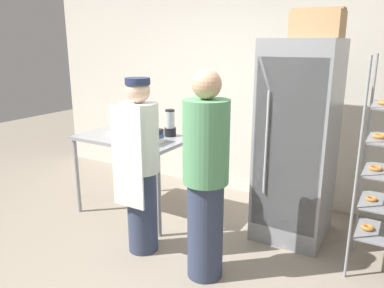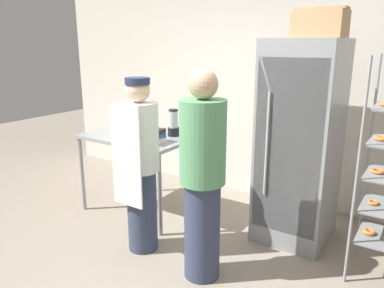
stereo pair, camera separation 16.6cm
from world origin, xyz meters
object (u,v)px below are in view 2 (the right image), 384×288
(refrigerator, at_px, (300,143))
(blender_pitcher, at_px, (173,124))
(donut_box, at_px, (126,130))
(person_baker, at_px, (140,164))
(cardboard_storage_box, at_px, (320,23))
(person_customer, at_px, (203,177))
(binder_stack, at_px, (148,136))

(refrigerator, xyz_separation_m, blender_pitcher, (-1.36, -0.21, 0.07))
(refrigerator, bearing_deg, blender_pitcher, -171.37)
(donut_box, distance_m, person_baker, 0.93)
(cardboard_storage_box, distance_m, person_customer, 1.65)
(person_baker, bearing_deg, donut_box, 140.30)
(binder_stack, bearing_deg, person_baker, -58.53)
(person_baker, bearing_deg, refrigerator, 42.88)
(refrigerator, height_order, blender_pitcher, refrigerator)
(binder_stack, height_order, person_customer, person_customer)
(binder_stack, distance_m, cardboard_storage_box, 1.94)
(cardboard_storage_box, bearing_deg, person_baker, -142.78)
(donut_box, distance_m, cardboard_storage_box, 2.28)
(person_baker, bearing_deg, cardboard_storage_box, 37.22)
(refrigerator, relative_size, donut_box, 6.94)
(refrigerator, distance_m, donut_box, 1.89)
(person_customer, bearing_deg, person_baker, 175.37)
(binder_stack, bearing_deg, cardboard_storage_box, 18.11)
(binder_stack, relative_size, person_baker, 0.18)
(refrigerator, height_order, donut_box, refrigerator)
(person_baker, bearing_deg, binder_stack, 121.47)
(refrigerator, relative_size, cardboard_storage_box, 4.58)
(donut_box, bearing_deg, person_customer, -24.63)
(blender_pitcher, height_order, person_customer, person_customer)
(person_customer, bearing_deg, donut_box, 155.37)
(blender_pitcher, relative_size, binder_stack, 1.02)
(blender_pitcher, bearing_deg, donut_box, -152.85)
(cardboard_storage_box, bearing_deg, person_customer, -118.51)
(donut_box, xyz_separation_m, blender_pitcher, (0.48, 0.25, 0.08))
(donut_box, distance_m, binder_stack, 0.46)
(cardboard_storage_box, xyz_separation_m, person_baker, (-1.25, -0.95, -1.22))
(person_baker, relative_size, person_customer, 0.94)
(refrigerator, bearing_deg, donut_box, -166.17)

